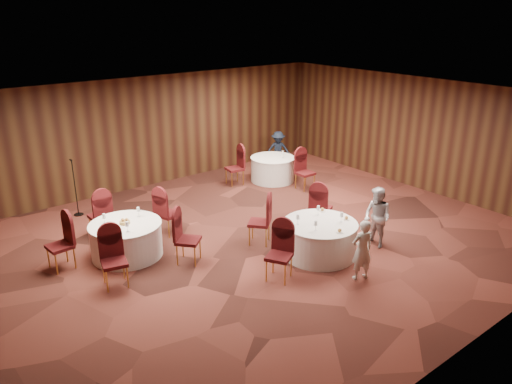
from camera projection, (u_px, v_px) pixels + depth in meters
ground at (255, 242)px, 11.35m from camera, size 12.00×12.00×0.00m
room_shell at (255, 159)px, 10.67m from camera, size 12.00×12.00×12.00m
table_main at (319, 239)px, 10.64m from camera, size 1.59×1.59×0.74m
table_left at (126, 239)px, 10.60m from camera, size 1.52×1.52×0.74m
table_right at (273, 169)px, 15.22m from camera, size 1.35×1.35×0.74m
chairs_main at (288, 227)px, 10.90m from camera, size 3.09×2.21×1.00m
chairs_left at (127, 234)px, 10.56m from camera, size 3.14×2.98×1.00m
chairs_right at (269, 171)px, 14.65m from camera, size 1.92×2.18×1.00m
tabletop_main at (327, 218)px, 10.53m from camera, size 1.09×1.15×0.22m
tabletop_left at (124, 220)px, 10.45m from camera, size 0.80×0.75×0.22m
tabletop_right at (283, 153)px, 14.98m from camera, size 0.08×0.08×0.22m
mic_stand at (77, 199)px, 12.67m from camera, size 0.24×0.24×1.48m
woman_a at (362, 250)px, 9.61m from camera, size 0.52×0.41×1.24m
woman_b at (377, 217)px, 10.94m from camera, size 0.59×0.72×1.36m
man_c at (278, 150)px, 16.31m from camera, size 0.91×0.87×1.24m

